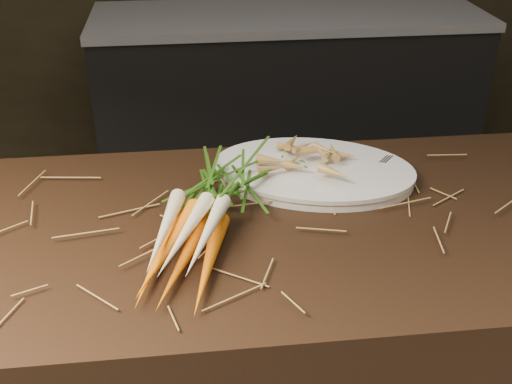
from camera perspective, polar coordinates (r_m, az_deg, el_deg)
main_counter at (r=1.57m, az=2.77°, el=-16.57°), size 2.40×0.70×0.90m
back_counter at (r=3.21m, az=2.74°, el=8.41°), size 1.82×0.62×0.84m
straw_bedding at (r=1.28m, az=3.26°, el=-2.17°), size 1.40×0.60×0.02m
root_veg_bunch at (r=1.25m, az=-4.51°, el=-0.92°), size 0.29×0.53×0.10m
serving_platter at (r=1.43m, az=5.12°, el=1.68°), size 0.51×0.41×0.02m
roasted_veg_heap at (r=1.42m, az=5.18°, el=2.98°), size 0.25×0.21×0.05m
serving_fork at (r=1.41m, az=11.42°, el=1.23°), size 0.12×0.14×0.00m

